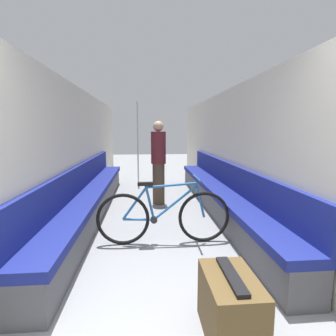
{
  "coord_description": "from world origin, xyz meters",
  "views": [
    {
      "loc": [
        -0.19,
        -1.16,
        1.53
      ],
      "look_at": [
        0.2,
        3.34,
        0.86
      ],
      "focal_mm": 28.0,
      "sensor_mm": 36.0,
      "label": 1
    }
  ],
  "objects_px": {
    "passenger_standing": "(158,162)",
    "luggage_bag": "(230,307)",
    "bench_seat_row_left": "(91,198)",
    "grab_pole_near": "(138,145)",
    "bench_seat_row_right": "(219,195)",
    "bicycle": "(164,216)"
  },
  "relations": [
    {
      "from": "bench_seat_row_left",
      "to": "passenger_standing",
      "type": "distance_m",
      "value": 1.5
    },
    {
      "from": "passenger_standing",
      "to": "luggage_bag",
      "type": "xyz_separation_m",
      "value": [
        0.34,
        -3.58,
        -0.64
      ]
    },
    {
      "from": "bench_seat_row_left",
      "to": "grab_pole_near",
      "type": "relative_size",
      "value": 2.47
    },
    {
      "from": "bench_seat_row_right",
      "to": "grab_pole_near",
      "type": "distance_m",
      "value": 3.02
    },
    {
      "from": "bench_seat_row_left",
      "to": "luggage_bag",
      "type": "distance_m",
      "value": 3.35
    },
    {
      "from": "bench_seat_row_left",
      "to": "bicycle",
      "type": "relative_size",
      "value": 3.12
    },
    {
      "from": "bench_seat_row_right",
      "to": "passenger_standing",
      "type": "distance_m",
      "value": 1.39
    },
    {
      "from": "bicycle",
      "to": "passenger_standing",
      "type": "height_order",
      "value": "passenger_standing"
    },
    {
      "from": "grab_pole_near",
      "to": "passenger_standing",
      "type": "distance_m",
      "value": 1.9
    },
    {
      "from": "bench_seat_row_left",
      "to": "luggage_bag",
      "type": "xyz_separation_m",
      "value": [
        1.58,
        -2.95,
        -0.07
      ]
    },
    {
      "from": "bicycle",
      "to": "passenger_standing",
      "type": "relative_size",
      "value": 1.06
    },
    {
      "from": "bench_seat_row_left",
      "to": "passenger_standing",
      "type": "relative_size",
      "value": 3.29
    },
    {
      "from": "grab_pole_near",
      "to": "bench_seat_row_right",
      "type": "bearing_deg",
      "value": -57.52
    },
    {
      "from": "bench_seat_row_right",
      "to": "bicycle",
      "type": "xyz_separation_m",
      "value": [
        -1.13,
        -1.29,
        0.06
      ]
    },
    {
      "from": "bench_seat_row_left",
      "to": "luggage_bag",
      "type": "bearing_deg",
      "value": -61.8
    },
    {
      "from": "bench_seat_row_left",
      "to": "bicycle",
      "type": "height_order",
      "value": "bench_seat_row_left"
    },
    {
      "from": "luggage_bag",
      "to": "bicycle",
      "type": "bearing_deg",
      "value": 102.58
    },
    {
      "from": "bench_seat_row_right",
      "to": "luggage_bag",
      "type": "relative_size",
      "value": 9.49
    },
    {
      "from": "bench_seat_row_left",
      "to": "bench_seat_row_right",
      "type": "height_order",
      "value": "same"
    },
    {
      "from": "bench_seat_row_left",
      "to": "grab_pole_near",
      "type": "xyz_separation_m",
      "value": [
        0.78,
        2.46,
        0.79
      ]
    },
    {
      "from": "bench_seat_row_left",
      "to": "bicycle",
      "type": "distance_m",
      "value": 1.77
    },
    {
      "from": "bench_seat_row_left",
      "to": "bench_seat_row_right",
      "type": "xyz_separation_m",
      "value": [
        2.34,
        0.0,
        0.0
      ]
    }
  ]
}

